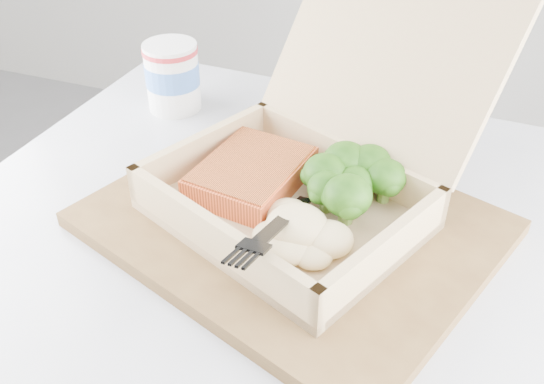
% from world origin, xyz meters
% --- Properties ---
extents(serving_tray, '(0.44, 0.39, 0.02)m').
position_xyz_m(serving_tray, '(0.34, 0.64, 0.71)').
color(serving_tray, brown).
rests_on(serving_tray, cafe_table).
extents(takeout_container, '(0.34, 0.37, 0.20)m').
position_xyz_m(takeout_container, '(0.35, 0.68, 0.77)').
color(takeout_container, tan).
rests_on(takeout_container, serving_tray).
extents(salmon_fillet, '(0.11, 0.13, 0.03)m').
position_xyz_m(salmon_fillet, '(0.28, 0.66, 0.74)').
color(salmon_fillet, orange).
rests_on(salmon_fillet, takeout_container).
extents(broccoli_pile, '(0.10, 0.10, 0.04)m').
position_xyz_m(broccoli_pile, '(0.39, 0.67, 0.75)').
color(broccoli_pile, '#377419').
rests_on(broccoli_pile, takeout_container).
extents(mashed_potatoes, '(0.09, 0.08, 0.03)m').
position_xyz_m(mashed_potatoes, '(0.35, 0.60, 0.75)').
color(mashed_potatoes, beige).
rests_on(mashed_potatoes, takeout_container).
extents(plastic_fork, '(0.03, 0.17, 0.04)m').
position_xyz_m(plastic_fork, '(0.35, 0.61, 0.76)').
color(plastic_fork, black).
rests_on(plastic_fork, mashed_potatoes).
extents(paper_cup, '(0.07, 0.07, 0.09)m').
position_xyz_m(paper_cup, '(0.11, 0.82, 0.75)').
color(paper_cup, silver).
rests_on(paper_cup, cafe_table).
extents(receipt, '(0.12, 0.16, 0.00)m').
position_xyz_m(receipt, '(0.39, 0.84, 0.71)').
color(receipt, white).
rests_on(receipt, cafe_table).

